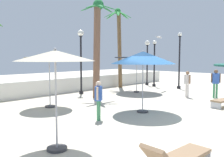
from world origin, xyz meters
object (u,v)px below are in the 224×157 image
lamp_post_0 (154,60)px  guest_0 (216,81)px  palm_tree_1 (97,39)px  lounge_chair_0 (178,157)px  patio_umbrella_0 (49,61)px  palm_tree_2 (119,39)px  guest_3 (99,97)px  patio_umbrella_2 (55,58)px  seagull_0 (159,37)px  lamp_post_2 (147,55)px  patio_umbrella_1 (137,58)px  patio_umbrella_4 (143,58)px  guest_2 (187,82)px  lamp_post_1 (81,53)px  lamp_post_3 (179,58)px

lamp_post_0 → guest_0: bearing=-112.0°
palm_tree_1 → lounge_chair_0: palm_tree_1 is taller
patio_umbrella_0 → guest_0: patio_umbrella_0 is taller
palm_tree_2 → guest_3: 10.66m
patio_umbrella_2 → seagull_0: bearing=21.4°
patio_umbrella_2 → lamp_post_2: 15.81m
patio_umbrella_2 → palm_tree_1: 8.62m
patio_umbrella_2 → lounge_chair_0: patio_umbrella_2 is taller
patio_umbrella_0 → patio_umbrella_2: (-2.99, -5.00, 0.18)m
guest_3 → guest_0: bearing=-9.0°
patio_umbrella_1 → guest_0: (1.32, -4.92, -1.32)m
guest_0 → seagull_0: 5.68m
patio_umbrella_4 → guest_2: patio_umbrella_4 is taller
patio_umbrella_0 → lamp_post_2: 11.34m
patio_umbrella_0 → patio_umbrella_4: (2.21, -3.97, 0.16)m
lamp_post_1 → patio_umbrella_4: bearing=-104.6°
guest_0 → lamp_post_1: bearing=122.2°
palm_tree_1 → lamp_post_2: (7.52, 1.68, -0.94)m
lamp_post_0 → guest_0: size_ratio=2.21×
patio_umbrella_2 → guest_3: 3.61m
patio_umbrella_2 → palm_tree_2: 13.55m
patio_umbrella_1 → seagull_0: 2.92m
palm_tree_1 → guest_2: size_ratio=3.65×
lamp_post_0 → guest_0: 6.54m
patio_umbrella_2 → lamp_post_1: lamp_post_1 is taller
patio_umbrella_2 → guest_0: bearing=0.7°
seagull_0 → lamp_post_2: bearing=52.9°
lamp_post_3 → seagull_0: 2.32m
lamp_post_3 → guest_0: (-2.46, -3.73, -1.30)m
lamp_post_0 → guest_3: (-10.79, -4.64, -1.24)m
lamp_post_0 → lamp_post_3: (0.05, -2.25, 0.18)m
lamp_post_0 → lounge_chair_0: (-12.76, -9.13, -1.78)m
lamp_post_3 → lamp_post_2: bearing=83.7°
guest_2 → lamp_post_0: bearing=54.2°
lamp_post_0 → lamp_post_1: size_ratio=0.90×
palm_tree_2 → lamp_post_2: size_ratio=1.61×
patio_umbrella_4 → patio_umbrella_2: bearing=-168.8°
patio_umbrella_2 → guest_2: 10.59m
patio_umbrella_1 → palm_tree_2: size_ratio=0.49×
lamp_post_0 → guest_3: size_ratio=2.47×
lamp_post_3 → guest_3: 11.19m
patio_umbrella_0 → palm_tree_1: (3.61, 0.44, 1.27)m
palm_tree_1 → palm_tree_2: bearing=26.7°
lamp_post_3 → guest_2: size_ratio=2.68×
patio_umbrella_1 → patio_umbrella_2: (-9.98, -5.06, 0.09)m
lamp_post_1 → seagull_0: lamp_post_1 is taller
patio_umbrella_0 → guest_3: (-0.07, -3.53, -1.35)m
lamp_post_0 → lamp_post_1: 7.00m
patio_umbrella_2 → patio_umbrella_4: bearing=11.2°
patio_umbrella_2 → guest_2: size_ratio=1.68×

